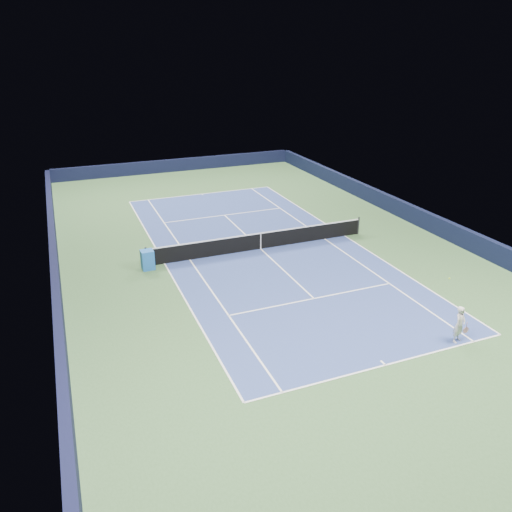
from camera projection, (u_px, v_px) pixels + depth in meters
name	position (u px, v px, depth m)	size (l,w,h in m)	color
ground	(261.00, 249.00, 28.18)	(40.00, 40.00, 0.00)	#35572F
wall_far	(177.00, 165.00, 44.85)	(22.00, 0.35, 1.10)	black
wall_right	(418.00, 217.00, 31.67)	(0.35, 40.00, 1.10)	#101532
wall_left	(55.00, 270.00, 24.25)	(0.35, 40.00, 1.10)	black
court_surface	(261.00, 249.00, 28.17)	(10.97, 23.77, 0.01)	navy
baseline_far	(202.00, 194.00, 38.30)	(10.97, 0.08, 0.00)	white
baseline_near	(386.00, 365.00, 18.05)	(10.97, 0.08, 0.00)	white
sideline_doubles_right	(345.00, 236.00, 30.05)	(0.08, 23.77, 0.00)	white
sideline_doubles_left	(165.00, 264.00, 26.29)	(0.08, 23.77, 0.00)	white
sideline_singles_right	(325.00, 239.00, 29.58)	(0.08, 23.77, 0.00)	white
sideline_singles_left	(190.00, 260.00, 26.76)	(0.08, 23.77, 0.00)	white
service_line_far	(224.00, 215.00, 33.62)	(8.23, 0.08, 0.00)	white
service_line_near	(314.00, 298.00, 22.72)	(8.23, 0.08, 0.00)	white
center_service_line	(261.00, 249.00, 28.17)	(0.08, 12.80, 0.00)	white
center_mark_far	(202.00, 194.00, 38.17)	(0.08, 0.30, 0.00)	white
center_mark_near	(383.00, 363.00, 18.17)	(0.08, 0.30, 0.00)	white
tennis_net	(261.00, 241.00, 27.98)	(12.90, 0.10, 1.07)	black
sponsor_cube	(148.00, 260.00, 25.49)	(0.66, 0.60, 1.03)	blue
tennis_player	(460.00, 324.00, 19.20)	(0.78, 1.30, 2.29)	silver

